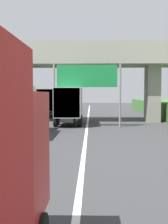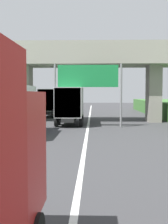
{
  "view_description": "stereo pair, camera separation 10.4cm",
  "coord_description": "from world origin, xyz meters",
  "px_view_note": "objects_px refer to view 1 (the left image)",
  "views": [
    {
      "loc": [
        0.34,
        5.26,
        2.91
      ],
      "look_at": [
        0.0,
        19.96,
        2.0
      ],
      "focal_mm": 48.0,
      "sensor_mm": 36.0,
      "label": 1
    },
    {
      "loc": [
        0.45,
        5.27,
        2.91
      ],
      "look_at": [
        0.0,
        19.96,
        2.0
      ],
      "focal_mm": 48.0,
      "sensor_mm": 36.0,
      "label": 2
    }
  ],
  "objects_px": {
    "overhead_highway_sign": "(87,80)",
    "truck_blue": "(14,108)",
    "truck_orange": "(50,101)",
    "truck_green": "(70,104)",
    "car_silver": "(57,107)"
  },
  "relations": [
    {
      "from": "overhead_highway_sign",
      "to": "truck_blue",
      "type": "bearing_deg",
      "value": -131.15
    },
    {
      "from": "truck_orange",
      "to": "truck_green",
      "type": "bearing_deg",
      "value": -72.03
    },
    {
      "from": "overhead_highway_sign",
      "to": "truck_orange",
      "type": "distance_m",
      "value": 13.34
    },
    {
      "from": "car_silver",
      "to": "overhead_highway_sign",
      "type": "bearing_deg",
      "value": -76.33
    },
    {
      "from": "car_silver",
      "to": "truck_green",
      "type": "bearing_deg",
      "value": -79.75
    },
    {
      "from": "overhead_highway_sign",
      "to": "car_silver",
      "type": "xyz_separation_m",
      "value": [
        -4.88,
        20.08,
        -3.19
      ]
    },
    {
      "from": "truck_orange",
      "to": "truck_blue",
      "type": "xyz_separation_m",
      "value": [
        -0.02,
        -17.84,
        0.0
      ]
    },
    {
      "from": "overhead_highway_sign",
      "to": "car_silver",
      "type": "bearing_deg",
      "value": 103.67
    },
    {
      "from": "truck_green",
      "to": "car_silver",
      "type": "height_order",
      "value": "truck_green"
    },
    {
      "from": "truck_green",
      "to": "truck_blue",
      "type": "height_order",
      "value": "same"
    },
    {
      "from": "truck_green",
      "to": "truck_orange",
      "type": "bearing_deg",
      "value": 107.97
    },
    {
      "from": "truck_green",
      "to": "truck_orange",
      "type": "height_order",
      "value": "same"
    },
    {
      "from": "truck_blue",
      "to": "car_silver",
      "type": "bearing_deg",
      "value": 89.96
    },
    {
      "from": "truck_orange",
      "to": "car_silver",
      "type": "relative_size",
      "value": 1.78
    },
    {
      "from": "truck_blue",
      "to": "car_silver",
      "type": "height_order",
      "value": "truck_blue"
    }
  ]
}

